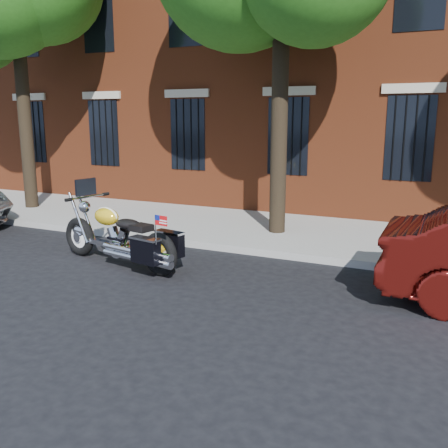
% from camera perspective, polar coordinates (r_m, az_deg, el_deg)
% --- Properties ---
extents(ground, '(120.00, 120.00, 0.00)m').
position_cam_1_polar(ground, '(9.07, -3.11, -5.22)').
color(ground, black).
rests_on(ground, ground).
extents(curb, '(40.00, 0.16, 0.15)m').
position_cam_1_polar(curb, '(10.23, 0.56, -2.73)').
color(curb, gray).
rests_on(curb, ground).
extents(sidewalk, '(40.00, 3.60, 0.15)m').
position_cam_1_polar(sidewalk, '(11.92, 4.35, -0.63)').
color(sidewalk, gray).
rests_on(sidewalk, ground).
extents(building, '(26.00, 10.08, 12.00)m').
position_cam_1_polar(building, '(18.43, 12.91, 22.17)').
color(building, maroon).
rests_on(building, ground).
extents(motorcycle, '(2.97, 1.26, 1.55)m').
position_cam_1_polar(motorcycle, '(9.27, -11.57, -1.69)').
color(motorcycle, black).
rests_on(motorcycle, ground).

